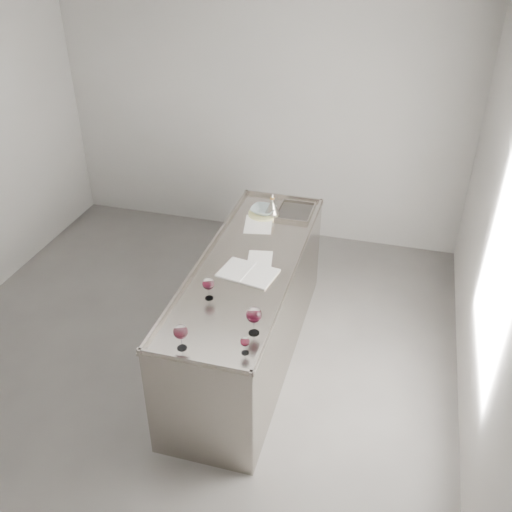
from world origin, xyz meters
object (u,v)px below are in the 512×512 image
(counter, at_px, (249,310))
(wine_glass_middle, at_px, (181,332))
(wine_glass_right, at_px, (254,315))
(ceramic_bowl, at_px, (263,210))
(notebook, at_px, (248,273))
(wine_glass_small, at_px, (245,342))
(wine_glass_left, at_px, (208,284))
(wine_funnel, at_px, (272,208))

(counter, relative_size, wine_glass_middle, 13.26)
(wine_glass_right, distance_m, ceramic_bowl, 1.66)
(notebook, bearing_deg, wine_glass_right, -60.20)
(wine_glass_right, xyz_separation_m, wine_glass_small, (0.00, -0.20, -0.06))
(wine_glass_left, relative_size, wine_glass_small, 1.37)
(counter, height_order, wine_glass_middle, wine_glass_middle)
(wine_glass_middle, height_order, wine_glass_right, wine_glass_right)
(wine_glass_middle, distance_m, wine_funnel, 1.90)
(ceramic_bowl, bearing_deg, wine_glass_middle, -90.98)
(wine_glass_left, height_order, wine_funnel, wine_funnel)
(wine_glass_middle, bearing_deg, notebook, 79.96)
(counter, xyz_separation_m, wine_glass_right, (0.27, -0.81, 0.61))
(wine_glass_middle, distance_m, ceramic_bowl, 1.88)
(counter, height_order, notebook, counter)
(wine_glass_right, height_order, wine_funnel, wine_funnel)
(counter, xyz_separation_m, wine_glass_middle, (-0.13, -1.08, 0.60))
(wine_glass_right, height_order, notebook, wine_glass_right)
(wine_glass_middle, xyz_separation_m, ceramic_bowl, (0.03, 1.88, -0.08))
(wine_glass_right, bearing_deg, wine_glass_middle, -146.34)
(ceramic_bowl, bearing_deg, counter, -83.33)
(wine_glass_right, bearing_deg, wine_glass_small, -90.00)
(wine_glass_left, bearing_deg, wine_funnel, 84.76)
(wine_glass_left, relative_size, notebook, 0.37)
(notebook, height_order, ceramic_bowl, ceramic_bowl)
(wine_glass_small, relative_size, ceramic_bowl, 0.57)
(wine_glass_left, bearing_deg, ceramic_bowl, 88.05)
(wine_glass_middle, bearing_deg, ceramic_bowl, 89.02)
(notebook, bearing_deg, wine_glass_small, -64.52)
(wine_glass_right, distance_m, wine_glass_small, 0.21)
(wine_glass_right, distance_m, notebook, 0.72)
(wine_glass_right, xyz_separation_m, ceramic_bowl, (-0.37, 1.62, -0.10))
(wine_glass_left, distance_m, wine_glass_small, 0.64)
(counter, xyz_separation_m, wine_glass_left, (-0.14, -0.53, 0.59))
(wine_glass_right, bearing_deg, ceramic_bowl, 102.85)
(wine_glass_middle, xyz_separation_m, wine_glass_right, (0.40, 0.27, 0.02))
(wine_glass_middle, bearing_deg, wine_funnel, 86.67)
(counter, relative_size, wine_glass_small, 19.28)
(counter, height_order, wine_glass_right, wine_glass_right)
(wine_glass_left, distance_m, wine_glass_right, 0.50)
(wine_glass_middle, bearing_deg, wine_glass_left, 91.37)
(counter, relative_size, wine_glass_left, 14.06)
(counter, relative_size, wine_glass_right, 11.75)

